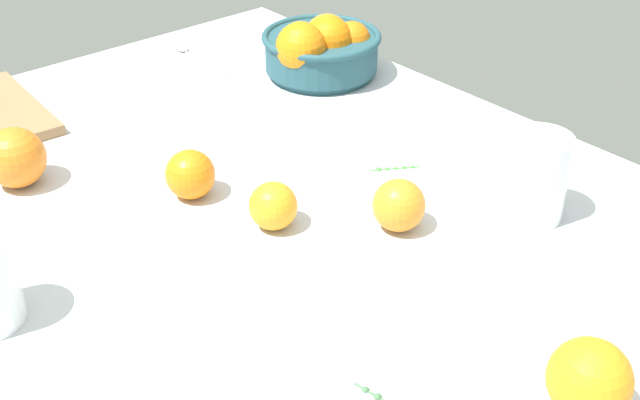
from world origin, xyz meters
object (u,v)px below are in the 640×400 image
(loose_orange_1, at_px, (589,379))
(loose_orange_2, at_px, (276,205))
(loose_orange_3, at_px, (399,205))
(spoon, at_px, (194,55))
(second_glass, at_px, (535,180))
(loose_orange_4, at_px, (190,174))
(fruit_bowl, at_px, (320,48))
(loose_orange_0, at_px, (15,158))

(loose_orange_1, xyz_separation_m, loose_orange_2, (-0.45, -0.03, -0.01))
(loose_orange_3, height_order, spoon, loose_orange_3)
(loose_orange_1, relative_size, spoon, 0.47)
(second_glass, xyz_separation_m, loose_orange_3, (-0.09, -0.16, -0.02))
(loose_orange_2, bearing_deg, loose_orange_4, -161.77)
(fruit_bowl, distance_m, second_glass, 0.54)
(fruit_bowl, height_order, spoon, fruit_bowl)
(loose_orange_2, relative_size, spoon, 0.37)
(fruit_bowl, xyz_separation_m, spoon, (-0.22, -0.13, -0.05))
(loose_orange_1, bearing_deg, loose_orange_4, -172.99)
(second_glass, height_order, loose_orange_2, second_glass)
(second_glass, height_order, spoon, second_glass)
(loose_orange_0, bearing_deg, loose_orange_4, 41.99)
(loose_orange_2, bearing_deg, spoon, 156.97)
(loose_orange_3, bearing_deg, loose_orange_4, -146.42)
(fruit_bowl, distance_m, loose_orange_2, 0.49)
(spoon, bearing_deg, loose_orange_2, -23.03)
(spoon, bearing_deg, second_glass, 2.84)
(loose_orange_4, distance_m, spoon, 0.50)
(loose_orange_0, height_order, loose_orange_3, loose_orange_0)
(fruit_bowl, distance_m, loose_orange_3, 0.51)
(loose_orange_2, bearing_deg, loose_orange_0, -146.52)
(second_glass, xyz_separation_m, loose_orange_1, (0.25, -0.25, -0.01))
(loose_orange_2, height_order, loose_orange_4, loose_orange_4)
(loose_orange_0, relative_size, loose_orange_4, 1.24)
(fruit_bowl, relative_size, loose_orange_1, 2.61)
(loose_orange_2, relative_size, loose_orange_4, 0.93)
(fruit_bowl, bearing_deg, spoon, -150.05)
(loose_orange_4, xyz_separation_m, spoon, (-0.42, 0.28, -0.03))
(fruit_bowl, xyz_separation_m, second_glass, (0.54, -0.09, 0.00))
(loose_orange_3, bearing_deg, spoon, 169.84)
(loose_orange_3, xyz_separation_m, spoon, (-0.66, 0.12, -0.03))
(second_glass, xyz_separation_m, loose_orange_2, (-0.20, -0.27, -0.02))
(second_glass, relative_size, loose_orange_0, 1.38)
(loose_orange_4, height_order, spoon, loose_orange_4)
(loose_orange_0, bearing_deg, loose_orange_2, 33.48)
(fruit_bowl, height_order, loose_orange_4, fruit_bowl)
(loose_orange_1, distance_m, loose_orange_2, 0.45)
(second_glass, distance_m, loose_orange_4, 0.46)
(loose_orange_1, bearing_deg, loose_orange_2, -176.48)
(second_glass, bearing_deg, loose_orange_4, -136.74)
(loose_orange_1, bearing_deg, loose_orange_0, -162.72)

